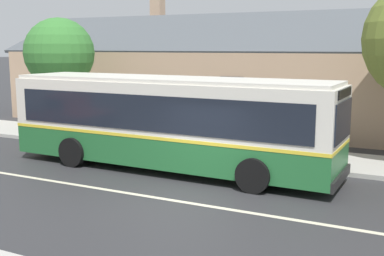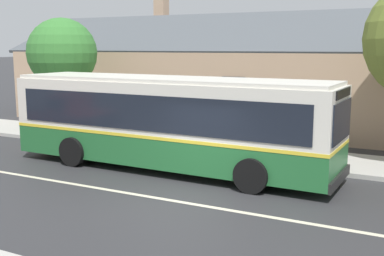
{
  "view_description": "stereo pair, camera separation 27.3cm",
  "coord_description": "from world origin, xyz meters",
  "px_view_note": "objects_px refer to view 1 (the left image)",
  "views": [
    {
      "loc": [
        5.75,
        -10.74,
        4.03
      ],
      "look_at": [
        -1.63,
        4.02,
        1.24
      ],
      "focal_mm": 45.0,
      "sensor_mm": 36.0,
      "label": 1
    },
    {
      "loc": [
        5.99,
        -10.62,
        4.03
      ],
      "look_at": [
        -1.63,
        4.02,
        1.24
      ],
      "focal_mm": 45.0,
      "sensor_mm": 36.0,
      "label": 2
    }
  ],
  "objects_px": {
    "bench_by_building": "(62,124)",
    "street_tree_secondary": "(59,53)",
    "transit_bus": "(169,120)",
    "bench_down_street": "(139,132)"
  },
  "relations": [
    {
      "from": "bench_down_street",
      "to": "bench_by_building",
      "type": "bearing_deg",
      "value": 177.93
    },
    {
      "from": "transit_bus",
      "to": "bench_by_building",
      "type": "height_order",
      "value": "transit_bus"
    },
    {
      "from": "transit_bus",
      "to": "bench_by_building",
      "type": "relative_size",
      "value": 6.66
    },
    {
      "from": "street_tree_secondary",
      "to": "bench_down_street",
      "type": "bearing_deg",
      "value": -11.66
    },
    {
      "from": "bench_by_building",
      "to": "street_tree_secondary",
      "type": "bearing_deg",
      "value": 129.95
    },
    {
      "from": "street_tree_secondary",
      "to": "bench_by_building",
      "type": "bearing_deg",
      "value": -50.05
    },
    {
      "from": "bench_down_street",
      "to": "street_tree_secondary",
      "type": "bearing_deg",
      "value": 168.34
    },
    {
      "from": "bench_down_street",
      "to": "street_tree_secondary",
      "type": "relative_size",
      "value": 0.35
    },
    {
      "from": "transit_bus",
      "to": "street_tree_secondary",
      "type": "xyz_separation_m",
      "value": [
        -7.92,
        3.78,
        2.08
      ]
    },
    {
      "from": "transit_bus",
      "to": "bench_down_street",
      "type": "relative_size",
      "value": 6.0
    }
  ]
}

